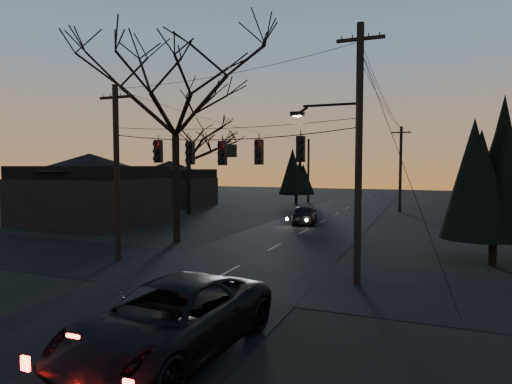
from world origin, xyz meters
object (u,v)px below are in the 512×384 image
at_px(bare_tree_left, 175,91).
at_px(suv_near, 171,319).
at_px(utility_pole_left, 119,260).
at_px(evergreen_right, 495,175).
at_px(sedan_oncoming_a, 305,214).
at_px(utility_pole_far_l, 308,202).
at_px(utility_pole_right, 357,284).
at_px(utility_pole_far_r, 400,212).

height_order(bare_tree_left, suv_near, bare_tree_left).
xyz_separation_m(utility_pole_left, evergreen_right, (16.86, 5.60, 4.21)).
xyz_separation_m(bare_tree_left, suv_near, (8.27, -13.33, -8.17)).
bearing_deg(evergreen_right, utility_pole_left, -161.62).
relative_size(suv_near, sedan_oncoming_a, 1.42).
height_order(utility_pole_left, utility_pole_far_l, utility_pole_left).
relative_size(utility_pole_far_l, suv_near, 1.26).
bearing_deg(suv_near, sedan_oncoming_a, 102.00).
distance_m(bare_tree_left, sedan_oncoming_a, 14.48).
height_order(utility_pole_far_l, sedan_oncoming_a, utility_pole_far_l).
relative_size(utility_pole_right, utility_pole_left, 1.18).
bearing_deg(suv_near, utility_pole_left, 140.20).
bearing_deg(suv_near, bare_tree_left, 126.20).
bearing_deg(utility_pole_right, bare_tree_left, 155.16).
relative_size(utility_pole_right, evergreen_right, 1.38).
bearing_deg(utility_pole_far_l, utility_pole_right, -72.28).
bearing_deg(utility_pole_right, utility_pole_far_r, 90.00).
bearing_deg(sedan_oncoming_a, utility_pole_far_r, -129.50).
bearing_deg(sedan_oncoming_a, utility_pole_right, 101.25).
distance_m(utility_pole_far_l, bare_tree_left, 31.95).
xyz_separation_m(utility_pole_right, utility_pole_far_r, (0.00, 28.00, 0.00)).
relative_size(utility_pole_right, sedan_oncoming_a, 2.24).
height_order(evergreen_right, suv_near, evergreen_right).
distance_m(utility_pole_right, utility_pole_far_r, 28.00).
distance_m(utility_pole_far_l, suv_near, 44.74).
bearing_deg(utility_pole_right, utility_pole_far_l, 107.72).
distance_m(evergreen_right, sedan_oncoming_a, 16.23).
bearing_deg(utility_pole_far_l, utility_pole_far_r, -34.82).
bearing_deg(utility_pole_far_r, suv_near, -95.23).
distance_m(utility_pole_right, suv_near, 8.67).
height_order(bare_tree_left, evergreen_right, bare_tree_left).
bearing_deg(utility_pole_right, evergreen_right, 46.27).
bearing_deg(utility_pole_far_l, evergreen_right, -60.99).
bearing_deg(utility_pole_left, suv_near, -44.18).
distance_m(utility_pole_right, utility_pole_far_l, 37.79).
bearing_deg(bare_tree_left, utility_pole_right, -24.84).
relative_size(utility_pole_left, utility_pole_far_r, 1.00).
relative_size(utility_pole_right, bare_tree_left, 0.77).
height_order(utility_pole_far_l, bare_tree_left, bare_tree_left).
height_order(utility_pole_far_r, sedan_oncoming_a, utility_pole_far_r).
distance_m(bare_tree_left, evergreen_right, 17.60).
relative_size(utility_pole_far_r, suv_near, 1.34).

